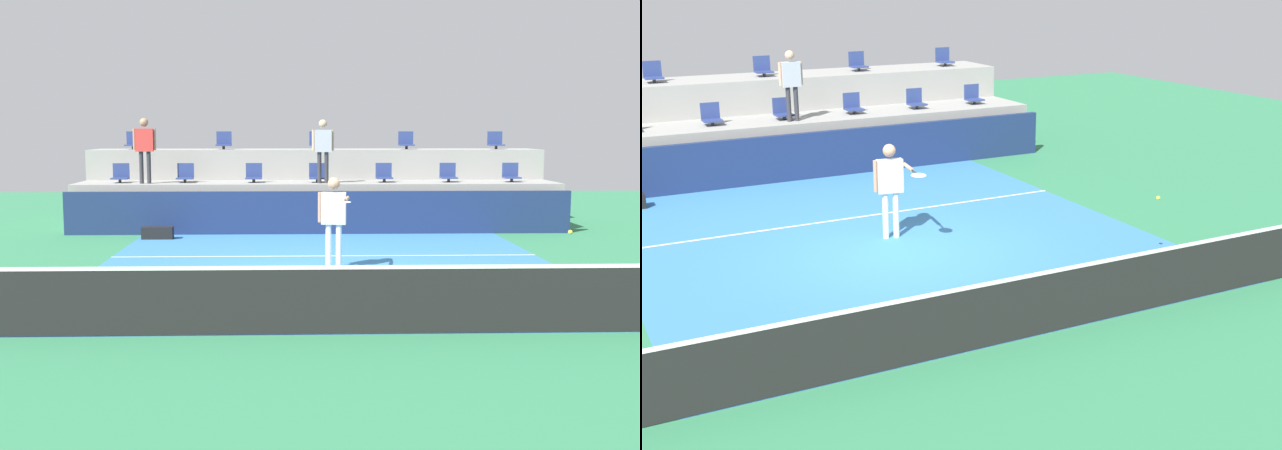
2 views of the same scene
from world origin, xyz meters
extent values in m
plane|color=#2D754C|center=(0.00, 0.00, 0.00)|extent=(40.00, 40.00, 0.00)
cube|color=teal|center=(0.00, 1.00, 0.00)|extent=(9.00, 10.00, 0.01)
cube|color=white|center=(0.00, 2.40, 0.01)|extent=(9.00, 0.06, 0.00)
cube|color=black|center=(0.00, -4.00, 0.46)|extent=(10.40, 0.01, 0.87)
cube|color=white|center=(0.00, -4.00, 0.89)|extent=(10.40, 0.02, 0.05)
cube|color=navy|center=(0.00, 6.00, 0.55)|extent=(13.00, 0.16, 1.10)
cube|color=gray|center=(0.00, 7.30, 0.62)|extent=(13.00, 1.80, 1.25)
cube|color=gray|center=(0.00, 9.10, 1.05)|extent=(13.00, 1.80, 2.10)
cylinder|color=#2D2D33|center=(-1.74, 7.15, 1.30)|extent=(0.08, 0.08, 0.10)
cube|color=navy|center=(-1.74, 7.15, 1.37)|extent=(0.44, 0.40, 0.04)
cube|color=navy|center=(-1.74, 7.33, 1.58)|extent=(0.44, 0.04, 0.38)
cylinder|color=#2D2D33|center=(-0.02, 7.15, 1.30)|extent=(0.08, 0.08, 0.10)
cube|color=navy|center=(-0.02, 7.15, 1.37)|extent=(0.44, 0.40, 0.04)
cube|color=navy|center=(-0.02, 7.33, 1.58)|extent=(0.44, 0.04, 0.38)
cylinder|color=#2D2D33|center=(1.80, 7.15, 1.30)|extent=(0.08, 0.08, 0.10)
cube|color=navy|center=(1.80, 7.15, 1.37)|extent=(0.44, 0.40, 0.04)
cube|color=navy|center=(1.80, 7.33, 1.58)|extent=(0.44, 0.04, 0.38)
cylinder|color=#2D2D33|center=(3.55, 7.15, 1.30)|extent=(0.08, 0.08, 0.10)
cube|color=navy|center=(3.55, 7.15, 1.37)|extent=(0.44, 0.40, 0.04)
cube|color=navy|center=(3.55, 7.33, 1.58)|extent=(0.44, 0.04, 0.38)
cylinder|color=#2D2D33|center=(5.28, 7.15, 1.30)|extent=(0.08, 0.08, 0.10)
cube|color=navy|center=(5.28, 7.15, 1.37)|extent=(0.44, 0.40, 0.04)
cube|color=navy|center=(5.28, 7.33, 1.58)|extent=(0.44, 0.04, 0.38)
cylinder|color=#2D2D33|center=(-2.70, 8.95, 2.15)|extent=(0.08, 0.08, 0.10)
cube|color=navy|center=(-2.70, 8.95, 2.22)|extent=(0.44, 0.40, 0.04)
cube|color=navy|center=(-2.70, 9.13, 2.43)|extent=(0.44, 0.04, 0.38)
cylinder|color=#2D2D33|center=(0.02, 8.95, 2.15)|extent=(0.08, 0.08, 0.10)
cube|color=navy|center=(0.02, 8.95, 2.22)|extent=(0.44, 0.40, 0.04)
cube|color=navy|center=(0.02, 9.13, 2.43)|extent=(0.44, 0.04, 0.38)
cylinder|color=#2D2D33|center=(2.65, 8.95, 2.15)|extent=(0.08, 0.08, 0.10)
cube|color=navy|center=(2.65, 8.95, 2.22)|extent=(0.44, 0.40, 0.04)
cube|color=navy|center=(2.65, 9.13, 2.43)|extent=(0.44, 0.04, 0.38)
cylinder|color=#2D2D33|center=(5.30, 8.95, 2.15)|extent=(0.08, 0.08, 0.10)
cube|color=navy|center=(5.30, 8.95, 2.22)|extent=(0.44, 0.40, 0.04)
cube|color=navy|center=(5.30, 9.13, 2.43)|extent=(0.44, 0.04, 0.38)
cylinder|color=white|center=(0.01, 0.90, 0.43)|extent=(0.12, 0.12, 0.87)
cylinder|color=white|center=(0.20, 0.87, 0.43)|extent=(0.12, 0.12, 0.87)
cube|color=#B2B2B7|center=(0.11, 0.88, 1.17)|extent=(0.49, 0.25, 0.61)
sphere|color=#A87A5B|center=(0.11, 0.88, 1.64)|extent=(0.27, 0.27, 0.23)
cylinder|color=#A87A5B|center=(-0.16, 0.92, 1.19)|extent=(0.08, 0.08, 0.58)
cylinder|color=#A87A5B|center=(0.33, 0.57, 1.38)|extent=(0.15, 0.55, 0.07)
cylinder|color=black|center=(0.28, 0.20, 1.38)|extent=(0.07, 0.26, 0.04)
ellipsoid|color=silver|center=(0.24, -0.08, 1.38)|extent=(0.30, 0.35, 0.03)
cylinder|color=#2D2D33|center=(0.02, 6.85, 1.66)|extent=(0.11, 0.11, 0.83)
cylinder|color=#2D2D33|center=(0.21, 6.85, 1.66)|extent=(0.11, 0.11, 0.83)
cube|color=#B2B2B7|center=(0.12, 6.85, 2.37)|extent=(0.46, 0.20, 0.59)
sphere|color=tan|center=(0.12, 6.85, 2.82)|extent=(0.23, 0.23, 0.22)
cylinder|color=tan|center=(-0.14, 6.84, 2.39)|extent=(0.07, 0.07, 0.55)
cylinder|color=tan|center=(0.38, 6.86, 2.39)|extent=(0.07, 0.07, 0.55)
sphere|color=#CCE033|center=(3.49, -2.45, 1.13)|extent=(0.07, 0.07, 0.07)
camera|label=1|loc=(-0.65, -13.92, 2.66)|focal=43.83mm
camera|label=2|loc=(-5.49, -12.51, 4.71)|focal=46.13mm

